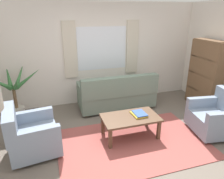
{
  "coord_description": "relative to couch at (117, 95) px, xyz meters",
  "views": [
    {
      "loc": [
        -1.37,
        -3.05,
        2.35
      ],
      "look_at": [
        -0.2,
        0.7,
        0.87
      ],
      "focal_mm": 33.2,
      "sensor_mm": 36.0,
      "label": 1
    }
  ],
  "objects": [
    {
      "name": "wall_back",
      "position": [
        -0.21,
        0.7,
        0.93
      ],
      "size": [
        5.32,
        0.12,
        2.6
      ],
      "primitive_type": "cube",
      "color": "silver",
      "rests_on": "ground_plane"
    },
    {
      "name": "coffee_table",
      "position": [
        -0.17,
        -1.31,
        0.01
      ],
      "size": [
        1.1,
        0.64,
        0.44
      ],
      "color": "brown",
      "rests_on": "ground_plane"
    },
    {
      "name": "bookshelf",
      "position": [
        2.14,
        -0.54,
        0.42
      ],
      "size": [
        0.3,
        0.94,
        1.72
      ],
      "rotation": [
        0.0,
        0.0,
        1.57
      ],
      "color": "brown",
      "rests_on": "ground_plane"
    },
    {
      "name": "area_rug",
      "position": [
        -0.21,
        -1.56,
        -0.36
      ],
      "size": [
        2.78,
        1.79,
        0.01
      ],
      "primitive_type": "cube",
      "color": "#9E4C47",
      "rests_on": "ground_plane"
    },
    {
      "name": "window_with_curtains",
      "position": [
        -0.21,
        0.62,
        1.08
      ],
      "size": [
        1.98,
        0.07,
        1.4
      ],
      "color": "white"
    },
    {
      "name": "book_stack_on_table",
      "position": [
        0.02,
        -1.29,
        0.1
      ],
      "size": [
        0.27,
        0.33,
        0.05
      ],
      "color": "gold",
      "rests_on": "coffee_table"
    },
    {
      "name": "potted_plant",
      "position": [
        -2.38,
        0.17,
        0.21
      ],
      "size": [
        1.19,
        1.12,
        1.22
      ],
      "color": "#B7B2A8",
      "rests_on": "ground_plane"
    },
    {
      "name": "armchair_left",
      "position": [
        -2.01,
        -1.26,
        -0.01
      ],
      "size": [
        0.93,
        0.94,
        0.88
      ],
      "rotation": [
        0.0,
        0.0,
        1.71
      ],
      "color": "gray",
      "rests_on": "ground_plane"
    },
    {
      "name": "armchair_right",
      "position": [
        1.56,
        -1.69,
        -0.01
      ],
      "size": [
        0.93,
        0.95,
        0.88
      ],
      "rotation": [
        0.0,
        0.0,
        -1.72
      ],
      "color": "gray",
      "rests_on": "ground_plane"
    },
    {
      "name": "ground_plane",
      "position": [
        -0.21,
        -1.56,
        -0.37
      ],
      "size": [
        6.24,
        6.24,
        0.0
      ],
      "primitive_type": "plane",
      "color": "#6B6056"
    },
    {
      "name": "couch",
      "position": [
        0.0,
        0.0,
        0.0
      ],
      "size": [
        1.9,
        0.82,
        0.92
      ],
      "rotation": [
        0.0,
        0.0,
        3.14
      ],
      "color": "slate",
      "rests_on": "ground_plane"
    }
  ]
}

